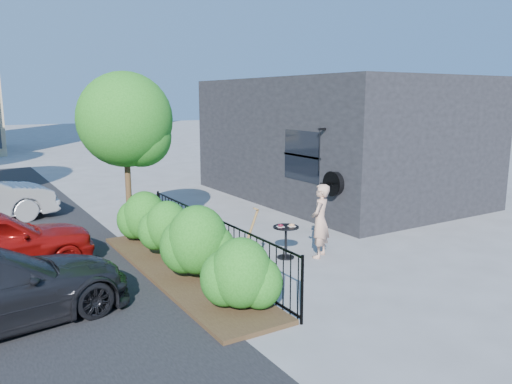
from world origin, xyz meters
TOP-DOWN VIEW (x-y plane):
  - ground at (0.00, 0.00)m, footprint 120.00×120.00m
  - shop_building at (5.50, 4.50)m, footprint 6.22×9.00m
  - fence at (-1.50, 0.00)m, footprint 0.05×6.05m
  - planting_bed at (-2.20, 0.00)m, footprint 1.30×6.00m
  - shrubs at (-2.10, 0.10)m, footprint 1.10×5.60m
  - patio_tree at (-2.24, 2.76)m, footprint 2.20×2.20m
  - cafe_table at (0.13, -0.25)m, footprint 0.56×0.56m
  - woman at (0.80, -0.57)m, footprint 0.70×0.65m
  - shovel at (-1.26, -0.90)m, footprint 0.53×0.18m

SIDE VIEW (x-z plane):
  - ground at x=0.00m, z-range 0.00..0.00m
  - planting_bed at x=-2.20m, z-range 0.00..0.08m
  - cafe_table at x=0.13m, z-range 0.11..0.86m
  - fence at x=-1.50m, z-range 0.01..1.11m
  - shovel at x=-1.26m, z-range -0.09..1.32m
  - shrubs at x=-2.10m, z-range 0.08..1.32m
  - woman at x=0.80m, z-range 0.00..1.60m
  - shop_building at x=5.50m, z-range 0.00..4.00m
  - patio_tree at x=-2.24m, z-range 0.79..4.73m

